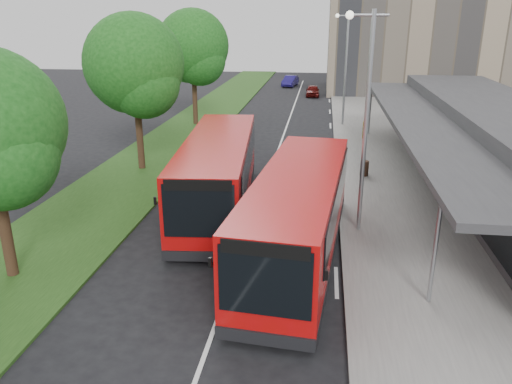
{
  "coord_description": "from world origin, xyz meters",
  "views": [
    {
      "loc": [
        2.62,
        -16.07,
        7.91
      ],
      "look_at": [
        0.22,
        1.92,
        1.5
      ],
      "focal_mm": 35.0,
      "sensor_mm": 36.0,
      "label": 1
    }
  ],
  "objects_px": {
    "lamp_post_far": "(345,62)",
    "bollard": "(364,130)",
    "tree_mid": "(135,70)",
    "litter_bin": "(364,168)",
    "car_far": "(290,81)",
    "tree_far": "(193,51)",
    "car_near": "(313,91)",
    "lamp_post_near": "(364,111)",
    "bus_main": "(298,216)",
    "bus_second": "(218,173)"
  },
  "relations": [
    {
      "from": "lamp_post_far",
      "to": "bollard",
      "type": "bearing_deg",
      "value": -73.62
    },
    {
      "from": "tree_mid",
      "to": "litter_bin",
      "type": "xyz_separation_m",
      "value": [
        11.92,
        -0.05,
        -4.75
      ]
    },
    {
      "from": "tree_mid",
      "to": "car_far",
      "type": "xyz_separation_m",
      "value": [
        5.72,
        35.33,
        -4.66
      ]
    },
    {
      "from": "tree_mid",
      "to": "car_far",
      "type": "height_order",
      "value": "tree_mid"
    },
    {
      "from": "tree_mid",
      "to": "tree_far",
      "type": "distance_m",
      "value": 12.0
    },
    {
      "from": "tree_mid",
      "to": "car_near",
      "type": "distance_m",
      "value": 29.42
    },
    {
      "from": "bollard",
      "to": "car_near",
      "type": "distance_m",
      "value": 19.76
    },
    {
      "from": "tree_mid",
      "to": "lamp_post_near",
      "type": "xyz_separation_m",
      "value": [
        11.13,
        -7.05,
        -0.57
      ]
    },
    {
      "from": "bus_main",
      "to": "litter_bin",
      "type": "distance_m",
      "value": 9.95
    },
    {
      "from": "tree_far",
      "to": "litter_bin",
      "type": "xyz_separation_m",
      "value": [
        11.92,
        -12.05,
        -4.97
      ]
    },
    {
      "from": "tree_far",
      "to": "lamp_post_near",
      "type": "height_order",
      "value": "tree_far"
    },
    {
      "from": "litter_bin",
      "to": "car_near",
      "type": "height_order",
      "value": "car_near"
    },
    {
      "from": "bollard",
      "to": "car_near",
      "type": "relative_size",
      "value": 0.34
    },
    {
      "from": "lamp_post_near",
      "to": "litter_bin",
      "type": "bearing_deg",
      "value": 83.58
    },
    {
      "from": "bollard",
      "to": "car_far",
      "type": "relative_size",
      "value": 0.3
    },
    {
      "from": "tree_mid",
      "to": "tree_far",
      "type": "xyz_separation_m",
      "value": [
        -0.0,
        12.0,
        0.22
      ]
    },
    {
      "from": "lamp_post_far",
      "to": "car_far",
      "type": "distance_m",
      "value": 23.39
    },
    {
      "from": "bollard",
      "to": "lamp_post_near",
      "type": "bearing_deg",
      "value": -94.96
    },
    {
      "from": "bollard",
      "to": "car_far",
      "type": "distance_m",
      "value": 27.77
    },
    {
      "from": "lamp_post_near",
      "to": "car_near",
      "type": "height_order",
      "value": "lamp_post_near"
    },
    {
      "from": "bus_main",
      "to": "litter_bin",
      "type": "relative_size",
      "value": 14.18
    },
    {
      "from": "bollard",
      "to": "car_far",
      "type": "height_order",
      "value": "bollard"
    },
    {
      "from": "bus_main",
      "to": "bus_second",
      "type": "bearing_deg",
      "value": 135.86
    },
    {
      "from": "lamp_post_near",
      "to": "tree_mid",
      "type": "bearing_deg",
      "value": 147.64
    },
    {
      "from": "lamp_post_near",
      "to": "tree_far",
      "type": "bearing_deg",
      "value": 120.29
    },
    {
      "from": "lamp_post_far",
      "to": "car_near",
      "type": "xyz_separation_m",
      "value": [
        -2.57,
        14.81,
        -4.14
      ]
    },
    {
      "from": "litter_bin",
      "to": "car_far",
      "type": "height_order",
      "value": "car_far"
    },
    {
      "from": "tree_far",
      "to": "car_far",
      "type": "height_order",
      "value": "tree_far"
    },
    {
      "from": "litter_bin",
      "to": "lamp_post_far",
      "type": "bearing_deg",
      "value": 93.47
    },
    {
      "from": "bus_second",
      "to": "litter_bin",
      "type": "relative_size",
      "value": 14.45
    },
    {
      "from": "bollard",
      "to": "tree_far",
      "type": "bearing_deg",
      "value": 163.86
    },
    {
      "from": "tree_far",
      "to": "car_far",
      "type": "distance_m",
      "value": 24.51
    },
    {
      "from": "lamp_post_near",
      "to": "car_far",
      "type": "distance_m",
      "value": 42.92
    },
    {
      "from": "tree_mid",
      "to": "bus_main",
      "type": "xyz_separation_m",
      "value": [
        8.98,
        -9.5,
        -3.72
      ]
    },
    {
      "from": "bollard",
      "to": "car_far",
      "type": "xyz_separation_m",
      "value": [
        -6.75,
        26.94,
        -0.1
      ]
    },
    {
      "from": "bus_second",
      "to": "litter_bin",
      "type": "distance_m",
      "value": 8.43
    },
    {
      "from": "lamp_post_near",
      "to": "bus_second",
      "type": "relative_size",
      "value": 0.72
    },
    {
      "from": "bus_second",
      "to": "car_far",
      "type": "relative_size",
      "value": 2.96
    },
    {
      "from": "bus_second",
      "to": "bollard",
      "type": "height_order",
      "value": "bus_second"
    },
    {
      "from": "car_far",
      "to": "bus_second",
      "type": "bearing_deg",
      "value": -80.77
    },
    {
      "from": "lamp_post_far",
      "to": "car_far",
      "type": "relative_size",
      "value": 2.13
    },
    {
      "from": "tree_mid",
      "to": "bus_second",
      "type": "distance_m",
      "value": 8.35
    },
    {
      "from": "car_far",
      "to": "tree_far",
      "type": "bearing_deg",
      "value": -94.03
    },
    {
      "from": "lamp_post_near",
      "to": "bollard",
      "type": "xyz_separation_m",
      "value": [
        1.34,
        15.44,
        -4.0
      ]
    },
    {
      "from": "lamp_post_far",
      "to": "bus_second",
      "type": "bearing_deg",
      "value": -107.61
    },
    {
      "from": "tree_mid",
      "to": "bus_second",
      "type": "bearing_deg",
      "value": -44.39
    },
    {
      "from": "litter_bin",
      "to": "bollard",
      "type": "relative_size",
      "value": 0.67
    },
    {
      "from": "bus_second",
      "to": "car_near",
      "type": "height_order",
      "value": "bus_second"
    },
    {
      "from": "bus_main",
      "to": "litter_bin",
      "type": "xyz_separation_m",
      "value": [
        2.94,
        9.45,
        -1.02
      ]
    },
    {
      "from": "tree_mid",
      "to": "bollard",
      "type": "xyz_separation_m",
      "value": [
        12.47,
        8.39,
        -4.56
      ]
    }
  ]
}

